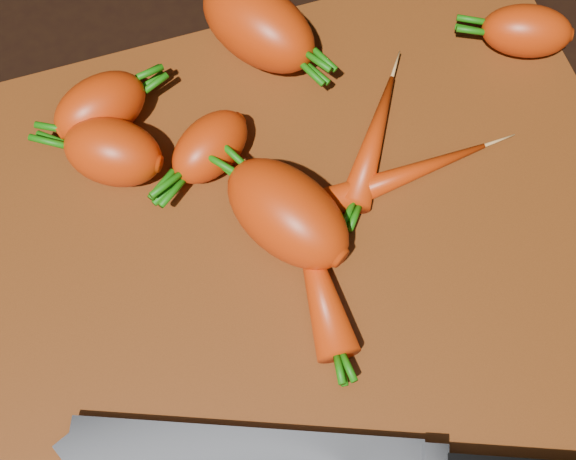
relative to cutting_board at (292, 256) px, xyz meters
name	(u,v)px	position (x,y,z in m)	size (l,w,h in m)	color
ground	(292,262)	(0.00, 0.00, -0.01)	(2.00, 2.00, 0.01)	black
cutting_board	(292,256)	(0.00, 0.00, 0.00)	(0.50, 0.40, 0.01)	brown
carrot_0	(100,108)	(-0.10, 0.14, 0.03)	(0.07, 0.04, 0.04)	red
carrot_1	(113,152)	(-0.10, 0.10, 0.03)	(0.07, 0.05, 0.05)	red
carrot_2	(258,25)	(0.03, 0.17, 0.03)	(0.10, 0.06, 0.06)	red
carrot_3	(287,213)	(0.00, 0.02, 0.03)	(0.10, 0.06, 0.06)	red
carrot_4	(210,147)	(-0.03, 0.09, 0.03)	(0.06, 0.04, 0.04)	red
carrot_5	(527,31)	(0.22, 0.11, 0.03)	(0.07, 0.04, 0.04)	red
carrot_6	(374,139)	(0.08, 0.06, 0.02)	(0.11, 0.02, 0.02)	red
carrot_7	(404,175)	(0.09, 0.03, 0.02)	(0.13, 0.02, 0.02)	red
carrot_8	(317,276)	(0.01, -0.03, 0.02)	(0.11, 0.03, 0.03)	red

